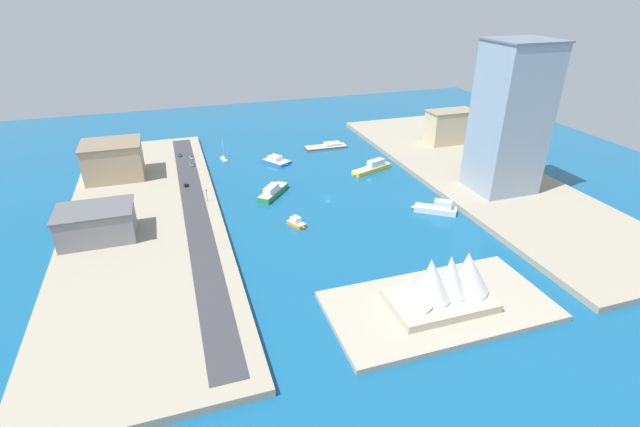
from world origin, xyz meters
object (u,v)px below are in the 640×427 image
at_px(tower_tall_glass, 510,119).
at_px(hatchback_blue, 179,155).
at_px(apartment_midrise_tan, 113,160).
at_px(barge_flat_brown, 328,146).
at_px(suv_black, 186,185).
at_px(warehouse_low_gray, 97,223).
at_px(sedan_silver, 192,164).
at_px(opera_landmark, 442,283).
at_px(ferry_yellow_fast, 373,167).
at_px(van_white, 191,157).
at_px(sailboat_small_white, 224,159).
at_px(ferry_green_doubledeck, 273,191).
at_px(water_taxi_orange, 296,223).
at_px(ferry_white_commuter, 436,208).
at_px(traffic_light_waterfront, 207,193).
at_px(office_block_beige, 450,127).
at_px(catamaran_blue, 276,160).

distance_m(tower_tall_glass, hatchback_blue, 193.35).
bearing_deg(apartment_midrise_tan, barge_flat_brown, -171.75).
bearing_deg(suv_black, barge_flat_brown, -155.06).
distance_m(warehouse_low_gray, tower_tall_glass, 200.10).
relative_size(sedan_silver, opera_landmark, 0.14).
xyz_separation_m(ferry_yellow_fast, apartment_midrise_tan, (144.07, -29.67, 10.75)).
relative_size(apartment_midrise_tan, suv_black, 6.68).
relative_size(ferry_yellow_fast, van_white, 5.40).
relative_size(hatchback_blue, van_white, 0.84).
bearing_deg(sailboat_small_white, tower_tall_glass, 144.13).
relative_size(ferry_green_doubledeck, water_taxi_orange, 2.14).
xyz_separation_m(water_taxi_orange, tower_tall_glass, (-112.45, -2.68, 38.84)).
relative_size(suv_black, van_white, 0.90).
relative_size(ferry_white_commuter, barge_flat_brown, 0.70).
bearing_deg(barge_flat_brown, traffic_light_waterfront, 37.84).
xyz_separation_m(ferry_white_commuter, van_white, (108.58, -108.29, 1.40)).
height_order(sedan_silver, opera_landmark, opera_landmark).
bearing_deg(ferry_yellow_fast, office_block_beige, -159.06).
height_order(office_block_beige, van_white, office_block_beige).
bearing_deg(ferry_yellow_fast, tower_tall_glass, 135.29).
xyz_separation_m(sailboat_small_white, office_block_beige, (-149.31, 20.07, 12.95)).
xyz_separation_m(tower_tall_glass, hatchback_blue, (159.01, -103.73, -36.61)).
bearing_deg(ferry_white_commuter, tower_tall_glass, -165.93).
bearing_deg(ferry_green_doubledeck, sedan_silver, -53.29).
bearing_deg(office_block_beige, ferry_white_commuter, 55.21).
height_order(barge_flat_brown, van_white, van_white).
bearing_deg(ferry_white_commuter, hatchback_blue, -44.81).
bearing_deg(opera_landmark, catamaran_blue, -82.76).
distance_m(catamaran_blue, suv_black, 62.50).
relative_size(ferry_yellow_fast, office_block_beige, 0.89).
relative_size(ferry_green_doubledeck, suv_black, 4.91).
bearing_deg(tower_tall_glass, suv_black, -18.91).
bearing_deg(ferry_white_commuter, ferry_yellow_fast, -83.44).
distance_m(warehouse_low_gray, suv_black, 60.86).
bearing_deg(apartment_midrise_tan, catamaran_blue, -178.94).
height_order(barge_flat_brown, office_block_beige, office_block_beige).
height_order(catamaran_blue, office_block_beige, office_block_beige).
bearing_deg(hatchback_blue, office_block_beige, 170.98).
height_order(suv_black, opera_landmark, opera_landmark).
bearing_deg(sedan_silver, sailboat_small_white, -151.21).
xyz_separation_m(suv_black, sedan_silver, (-5.43, -30.52, -0.01)).
bearing_deg(barge_flat_brown, sedan_silver, 8.91).
bearing_deg(tower_tall_glass, hatchback_blue, -33.12).
bearing_deg(ferry_green_doubledeck, hatchback_blue, -57.77).
bearing_deg(catamaran_blue, warehouse_low_gray, 37.53).
bearing_deg(office_block_beige, traffic_light_waterfront, 15.07).
bearing_deg(tower_tall_glass, water_taxi_orange, 1.36).
bearing_deg(tower_tall_glass, apartment_midrise_tan, -22.28).
bearing_deg(apartment_midrise_tan, traffic_light_waterfront, 132.87).
xyz_separation_m(catamaran_blue, sedan_silver, (50.78, -3.29, 2.23)).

